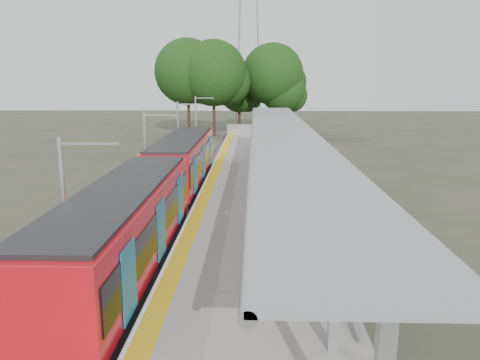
% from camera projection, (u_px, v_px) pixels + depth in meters
% --- Properties ---
extents(trackbed, '(3.00, 70.00, 0.24)m').
position_uv_depth(trackbed, '(180.00, 196.00, 29.06)').
color(trackbed, '#59544C').
rests_on(trackbed, ground).
extents(platform, '(6.00, 50.00, 1.00)m').
position_uv_depth(platform, '(252.00, 191.00, 28.84)').
color(platform, gray).
rests_on(platform, ground).
extents(tactile_strip, '(0.60, 50.00, 0.02)m').
position_uv_depth(tactile_strip, '(211.00, 182.00, 28.81)').
color(tactile_strip, yellow).
rests_on(tactile_strip, platform).
extents(end_fence, '(6.00, 0.10, 1.20)m').
position_uv_depth(end_fence, '(253.00, 130.00, 52.97)').
color(end_fence, '#9EA0A5').
rests_on(end_fence, platform).
extents(train, '(2.74, 27.60, 3.62)m').
position_uv_depth(train, '(162.00, 185.00, 23.37)').
color(train, black).
rests_on(train, ground).
extents(canopy, '(3.27, 38.00, 3.66)m').
position_uv_depth(canopy, '(283.00, 139.00, 24.28)').
color(canopy, '#9EA0A5').
rests_on(canopy, platform).
extents(pylon, '(8.00, 4.00, 38.00)m').
position_uv_depth(pylon, '(248.00, 5.00, 76.68)').
color(pylon, '#9EA0A5').
rests_on(pylon, ground).
extents(tree_cluster, '(18.94, 13.62, 12.18)m').
position_uv_depth(tree_cluster, '(232.00, 77.00, 58.89)').
color(tree_cluster, '#382316').
rests_on(tree_cluster, ground).
extents(catenary_masts, '(2.08, 48.16, 5.40)m').
position_uv_depth(catenary_masts, '(147.00, 154.00, 27.54)').
color(catenary_masts, '#9EA0A5').
rests_on(catenary_masts, ground).
extents(bench_near, '(0.93, 1.59, 1.04)m').
position_uv_depth(bench_near, '(314.00, 222.00, 19.11)').
color(bench_near, '#0D1245').
rests_on(bench_near, platform).
extents(bench_mid, '(0.82, 1.70, 1.12)m').
position_uv_depth(bench_mid, '(291.00, 177.00, 27.57)').
color(bench_mid, '#0D1245').
rests_on(bench_mid, platform).
extents(bench_far, '(0.86, 1.53, 1.00)m').
position_uv_depth(bench_far, '(274.00, 144.00, 41.61)').
color(bench_far, '#0D1245').
rests_on(bench_far, platform).
extents(info_pillar_near, '(0.40, 0.40, 1.79)m').
position_uv_depth(info_pillar_near, '(273.00, 237.00, 16.63)').
color(info_pillar_near, beige).
rests_on(info_pillar_near, platform).
extents(info_pillar_far, '(0.46, 0.46, 2.02)m').
position_uv_depth(info_pillar_far, '(260.00, 149.00, 36.40)').
color(info_pillar_far, beige).
rests_on(info_pillar_far, platform).
extents(litter_bin, '(0.54, 0.54, 0.91)m').
position_uv_depth(litter_bin, '(268.00, 217.00, 20.16)').
color(litter_bin, '#9EA0A5').
rests_on(litter_bin, platform).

